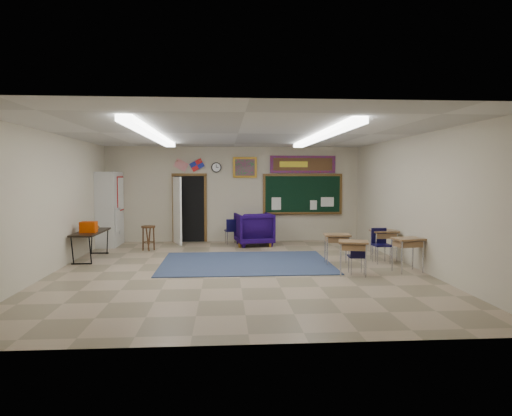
{
  "coord_description": "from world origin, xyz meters",
  "views": [
    {
      "loc": [
        -0.31,
        -9.98,
        2.07
      ],
      "look_at": [
        0.49,
        1.5,
        1.27
      ],
      "focal_mm": 32.0,
      "sensor_mm": 36.0,
      "label": 1
    }
  ],
  "objects": [
    {
      "name": "student_desk_front_right",
      "position": [
        3.61,
        0.89,
        0.42
      ],
      "size": [
        0.63,
        0.48,
        0.75
      ],
      "rotation": [
        0.0,
        0.0,
        -0.02
      ],
      "color": "brown",
      "rests_on": "floor"
    },
    {
      "name": "student_chair_desk_b",
      "position": [
        3.43,
        0.56,
        0.41
      ],
      "size": [
        0.43,
        0.43,
        0.83
      ],
      "primitive_type": null,
      "rotation": [
        0.0,
        0.0,
        0.05
      ],
      "color": "black",
      "rests_on": "floor"
    },
    {
      "name": "wingback_armchair",
      "position": [
        0.58,
        3.58,
        0.49
      ],
      "size": [
        1.2,
        1.23,
        0.98
      ],
      "primitive_type": "imported",
      "rotation": [
        0.0,
        0.0,
        3.3
      ],
      "color": "#150539",
      "rests_on": "floor"
    },
    {
      "name": "student_desk_back_right",
      "position": [
        3.65,
        -0.47,
        0.41
      ],
      "size": [
        0.7,
        0.58,
        0.74
      ],
      "rotation": [
        0.0,
        0.0,
        0.2
      ],
      "color": "brown",
      "rests_on": "floor"
    },
    {
      "name": "floor",
      "position": [
        0.0,
        0.0,
        0.0
      ],
      "size": [
        9.0,
        9.0,
        0.0
      ],
      "primitive_type": "plane",
      "color": "gray",
      "rests_on": "ground"
    },
    {
      "name": "front_wall",
      "position": [
        0.0,
        -4.5,
        1.5
      ],
      "size": [
        8.0,
        0.04,
        3.0
      ],
      "primitive_type": "cube",
      "color": "#BAB396",
      "rests_on": "floor"
    },
    {
      "name": "student_desk_back_left",
      "position": [
        2.38,
        -0.71,
        0.4
      ],
      "size": [
        0.7,
        0.59,
        0.72
      ],
      "rotation": [
        0.0,
        0.0,
        -0.25
      ],
      "color": "brown",
      "rests_on": "floor"
    },
    {
      "name": "chalkboard",
      "position": [
        2.2,
        4.46,
        1.46
      ],
      "size": [
        2.55,
        0.14,
        1.3
      ],
      "color": "brown",
      "rests_on": "back_wall"
    },
    {
      "name": "storage_cabinet",
      "position": [
        -3.71,
        3.85,
        1.1
      ],
      "size": [
        0.59,
        1.25,
        2.2
      ],
      "color": "beige",
      "rests_on": "floor"
    },
    {
      "name": "ceiling",
      "position": [
        0.0,
        0.0,
        3.0
      ],
      "size": [
        8.0,
        9.0,
        0.04
      ],
      "primitive_type": "cube",
      "color": "silver",
      "rests_on": "back_wall"
    },
    {
      "name": "fluorescent_strips",
      "position": [
        0.0,
        0.0,
        2.94
      ],
      "size": [
        3.86,
        6.0,
        0.1
      ],
      "primitive_type": null,
      "color": "white",
      "rests_on": "ceiling"
    },
    {
      "name": "right_wall",
      "position": [
        4.0,
        0.0,
        1.5
      ],
      "size": [
        0.04,
        9.0,
        3.0
      ],
      "primitive_type": "cube",
      "color": "#BAB396",
      "rests_on": "floor"
    },
    {
      "name": "wooden_stool",
      "position": [
        -2.43,
        2.85,
        0.36
      ],
      "size": [
        0.39,
        0.39,
        0.69
      ],
      "color": "#4B3216",
      "rests_on": "floor"
    },
    {
      "name": "doorway",
      "position": [
        -1.5,
        4.35,
        1.06
      ],
      "size": [
        1.1,
        0.89,
        2.16
      ],
      "color": "black",
      "rests_on": "back_wall"
    },
    {
      "name": "left_wall",
      "position": [
        -4.0,
        0.0,
        1.5
      ],
      "size": [
        0.04,
        9.0,
        3.0
      ],
      "primitive_type": "cube",
      "color": "#BAB396",
      "rests_on": "floor"
    },
    {
      "name": "wall_flags",
      "position": [
        -1.4,
        4.44,
        2.48
      ],
      "size": [
        1.16,
        0.06,
        0.7
      ],
      "primitive_type": null,
      "color": "red",
      "rests_on": "back_wall"
    },
    {
      "name": "back_wall",
      "position": [
        0.0,
        4.5,
        1.5
      ],
      "size": [
        8.0,
        0.04,
        3.0
      ],
      "primitive_type": "cube",
      "color": "#BAB396",
      "rests_on": "floor"
    },
    {
      "name": "folding_table",
      "position": [
        -3.65,
        1.61,
        0.38
      ],
      "size": [
        0.58,
        1.7,
        0.96
      ],
      "rotation": [
        0.0,
        0.0,
        -0.01
      ],
      "color": "black",
      "rests_on": "floor"
    },
    {
      "name": "student_chair_reading",
      "position": [
        -0.1,
        3.95,
        0.38
      ],
      "size": [
        0.44,
        0.44,
        0.77
      ],
      "primitive_type": null,
      "rotation": [
        0.0,
        0.0,
        3.3
      ],
      "color": "black",
      "rests_on": "floor"
    },
    {
      "name": "framed_art_print",
      "position": [
        0.35,
        4.47,
        2.35
      ],
      "size": [
        0.75,
        0.05,
        0.65
      ],
      "color": "olive",
      "rests_on": "back_wall"
    },
    {
      "name": "area_rug",
      "position": [
        0.2,
        0.8,
        0.01
      ],
      "size": [
        4.0,
        3.0,
        0.02
      ],
      "primitive_type": "cube",
      "color": "#2D3B55",
      "rests_on": "floor"
    },
    {
      "name": "bulletin_board",
      "position": [
        2.2,
        4.47,
        2.45
      ],
      "size": [
        2.1,
        0.05,
        0.55
      ],
      "color": "red",
      "rests_on": "back_wall"
    },
    {
      "name": "student_chair_desk_a",
      "position": [
        2.49,
        -0.59,
        0.36
      ],
      "size": [
        0.39,
        0.39,
        0.72
      ],
      "primitive_type": null,
      "rotation": [
        0.0,
        0.0,
        3.06
      ],
      "color": "black",
      "rests_on": "floor"
    },
    {
      "name": "wall_clock",
      "position": [
        -0.55,
        4.47,
        2.35
      ],
      "size": [
        0.32,
        0.05,
        0.32
      ],
      "color": "black",
      "rests_on": "back_wall"
    },
    {
      "name": "student_desk_front_left",
      "position": [
        2.32,
        0.45,
        0.4
      ],
      "size": [
        0.64,
        0.5,
        0.72
      ],
      "rotation": [
        0.0,
        0.0,
        -0.08
      ],
      "color": "brown",
      "rests_on": "floor"
    }
  ]
}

